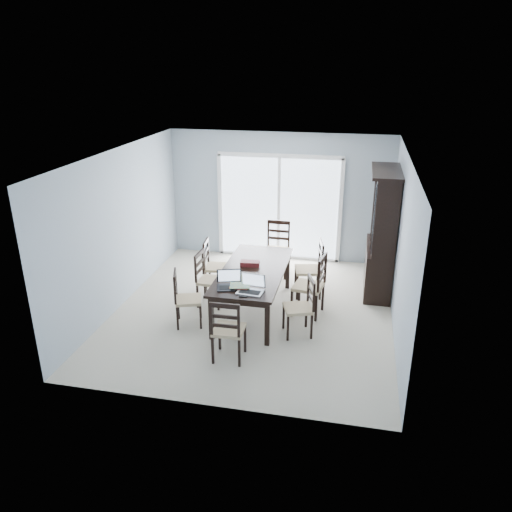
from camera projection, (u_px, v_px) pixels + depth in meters
The scene contains 24 objects.
floor at pixel (253, 311), 8.32m from camera, with size 5.00×5.00×0.00m, color beige.
ceiling at pixel (253, 154), 7.36m from camera, with size 5.00×5.00×0.00m, color white.
back_wall at pixel (279, 197), 10.11m from camera, with size 4.50×0.02×2.60m, color #92A1AE.
wall_left at pixel (121, 228), 8.27m from camera, with size 0.02×5.00×2.60m, color #92A1AE.
wall_right at pixel (401, 248), 7.41m from camera, with size 0.02×5.00×2.60m, color #92A1AE.
balcony at pixel (285, 243), 11.52m from camera, with size 4.50×2.00×0.10m, color gray.
railing at pixel (292, 206), 12.21m from camera, with size 4.50×0.06×1.10m, color #99999E.
dining_table at pixel (253, 274), 8.07m from camera, with size 1.00×2.20×0.75m.
china_hutch at pixel (382, 234), 8.67m from camera, with size 0.50×1.38×2.20m.
sliding_door at pixel (279, 207), 10.17m from camera, with size 2.52×0.05×2.18m.
chair_left_near at pixel (182, 293), 7.70m from camera, with size 0.50×0.49×1.04m.
chair_left_mid at pixel (206, 273), 8.36m from camera, with size 0.43×0.42×1.08m.
chair_left_far at pixel (212, 260), 8.87m from camera, with size 0.46×0.45×1.09m.
chair_right_near at pixel (304, 300), 7.44m from camera, with size 0.52×0.51×1.06m.
chair_right_mid at pixel (315, 279), 7.97m from camera, with size 0.54×0.52×1.20m.
chair_right_far at pixel (314, 262), 8.66m from camera, with size 0.53×0.52×1.17m.
chair_end_near at pixel (227, 324), 6.72m from camera, with size 0.42×0.43×1.10m.
chair_end_far at pixel (278, 242), 9.58m from camera, with size 0.45×0.47×1.19m.
laptop_dark at pixel (229, 284), 7.36m from camera, with size 0.43×0.35×0.25m.
laptop_silver at pixel (250, 289), 7.22m from camera, with size 0.39×0.29×0.26m.
book_stack at pixel (239, 286), 7.38m from camera, with size 0.33×0.28×0.05m.
cell_phone at pixel (243, 296), 7.12m from camera, with size 0.12×0.06×0.01m, color black.
game_box at pixel (250, 264), 8.17m from camera, with size 0.31×0.16×0.08m, color #4D0F18.
hot_tub at pixel (270, 218), 11.51m from camera, with size 2.08×1.91×0.96m.
Camera 1 is at (1.57, -7.23, 3.92)m, focal length 35.00 mm.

